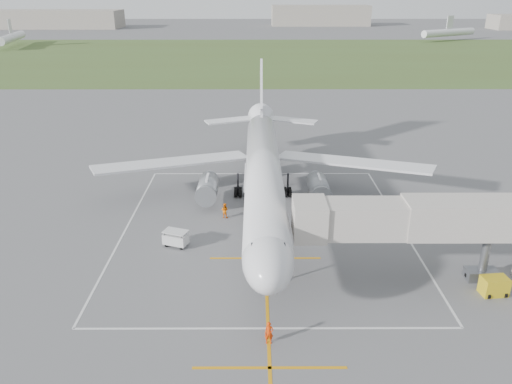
{
  "coord_description": "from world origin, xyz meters",
  "views": [
    {
      "loc": [
        -0.96,
        -49.32,
        22.71
      ],
      "look_at": [
        -0.82,
        -4.0,
        4.0
      ],
      "focal_mm": 35.0,
      "sensor_mm": 36.0,
      "label": 1
    }
  ],
  "objects_px": {
    "jet_bridge": "(462,228)",
    "airliner": "(264,172)",
    "ramp_worker_nose": "(269,333)",
    "ramp_worker_wing": "(225,210)",
    "gpu_unit": "(494,286)",
    "baggage_cart": "(176,238)"
  },
  "relations": [
    {
      "from": "jet_bridge",
      "to": "airliner",
      "type": "bearing_deg",
      "value": 137.81
    },
    {
      "from": "jet_bridge",
      "to": "ramp_worker_nose",
      "type": "bearing_deg",
      "value": -152.82
    },
    {
      "from": "ramp_worker_nose",
      "to": "ramp_worker_wing",
      "type": "bearing_deg",
      "value": 97.05
    },
    {
      "from": "airliner",
      "to": "jet_bridge",
      "type": "relative_size",
      "value": 2.0
    },
    {
      "from": "gpu_unit",
      "to": "jet_bridge",
      "type": "bearing_deg",
      "value": 130.07
    },
    {
      "from": "airliner",
      "to": "gpu_unit",
      "type": "bearing_deg",
      "value": -42.39
    },
    {
      "from": "jet_bridge",
      "to": "gpu_unit",
      "type": "relative_size",
      "value": 10.96
    },
    {
      "from": "jet_bridge",
      "to": "ramp_worker_wing",
      "type": "height_order",
      "value": "jet_bridge"
    },
    {
      "from": "gpu_unit",
      "to": "ramp_worker_wing",
      "type": "distance_m",
      "value": 26.42
    },
    {
      "from": "gpu_unit",
      "to": "ramp_worker_nose",
      "type": "relative_size",
      "value": 1.27
    },
    {
      "from": "jet_bridge",
      "to": "ramp_worker_nose",
      "type": "xyz_separation_m",
      "value": [
        -15.71,
        -8.07,
        -3.91
      ]
    },
    {
      "from": "airliner",
      "to": "ramp_worker_nose",
      "type": "xyz_separation_m",
      "value": [
        0.01,
        -22.32,
        -3.55
      ]
    },
    {
      "from": "jet_bridge",
      "to": "ramp_worker_wing",
      "type": "relative_size",
      "value": 14.45
    },
    {
      "from": "gpu_unit",
      "to": "baggage_cart",
      "type": "distance_m",
      "value": 27.63
    },
    {
      "from": "ramp_worker_wing",
      "to": "gpu_unit",
      "type": "bearing_deg",
      "value": 166.88
    },
    {
      "from": "baggage_cart",
      "to": "jet_bridge",
      "type": "bearing_deg",
      "value": 6.33
    },
    {
      "from": "jet_bridge",
      "to": "gpu_unit",
      "type": "height_order",
      "value": "jet_bridge"
    },
    {
      "from": "airliner",
      "to": "baggage_cart",
      "type": "relative_size",
      "value": 18.36
    },
    {
      "from": "jet_bridge",
      "to": "gpu_unit",
      "type": "bearing_deg",
      "value": -43.69
    },
    {
      "from": "baggage_cart",
      "to": "ramp_worker_wing",
      "type": "distance_m",
      "value": 7.57
    },
    {
      "from": "airliner",
      "to": "ramp_worker_wing",
      "type": "xyz_separation_m",
      "value": [
        -4.13,
        -2.11,
        -3.58
      ]
    },
    {
      "from": "ramp_worker_nose",
      "to": "ramp_worker_wing",
      "type": "relative_size",
      "value": 1.04
    }
  ]
}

